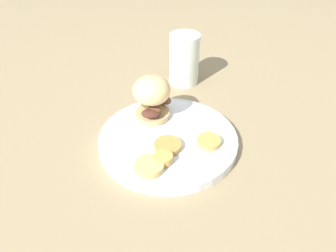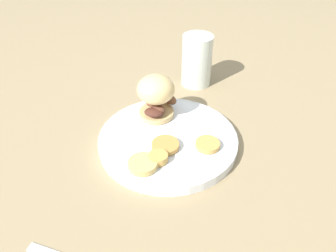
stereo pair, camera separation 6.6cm
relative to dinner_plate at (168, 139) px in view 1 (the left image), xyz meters
The scene contains 8 objects.
ground_plane 0.01m from the dinner_plate, ahead, with size 4.00×4.00×0.00m, color #937F5B.
dinner_plate is the anchor object (origin of this frame).
sandwich 0.10m from the dinner_plate, 18.60° to the right, with size 0.09×0.10×0.10m.
potato_round_0 0.04m from the dinner_plate, 134.63° to the left, with size 0.05×0.05×0.01m, color #BC8942.
potato_round_1 0.09m from the dinner_plate, 150.56° to the right, with size 0.05×0.05×0.01m, color tan.
potato_round_2 0.10m from the dinner_plate, 115.27° to the left, with size 0.05×0.05×0.01m, color #DBB766.
potato_round_3 0.08m from the dinner_plate, 128.78° to the left, with size 0.04×0.04×0.01m, color tan.
drinking_glass 0.27m from the dinner_plate, 53.97° to the right, with size 0.08×0.08×0.13m.
Camera 1 is at (-0.37, 0.37, 0.45)m, focal length 35.00 mm.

